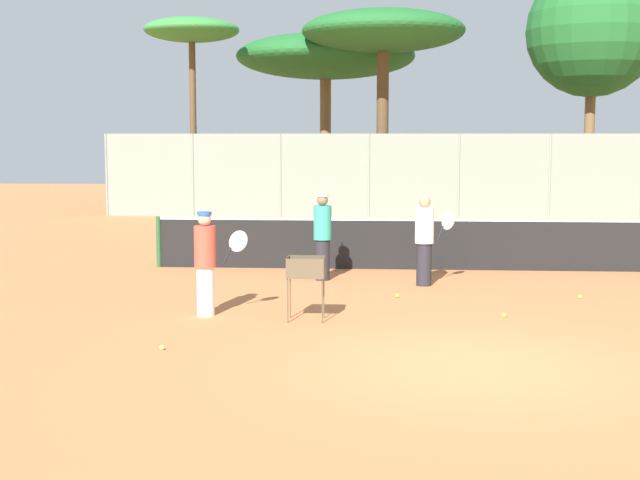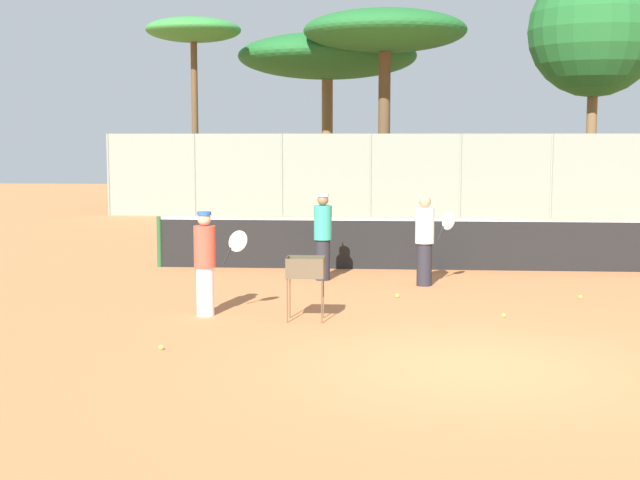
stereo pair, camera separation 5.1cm
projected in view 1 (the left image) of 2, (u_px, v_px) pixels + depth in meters
ground_plane at (472, 367)px, 10.63m from camera, size 80.00×80.00×0.00m
tennis_net at (434, 243)px, 18.30m from camera, size 11.62×0.10×1.07m
back_fence at (414, 176)px, 30.07m from camera, size 21.24×0.08×2.83m
tree_0 at (383, 33)px, 31.64m from camera, size 5.82×5.82×7.19m
tree_1 at (192, 33)px, 32.75m from camera, size 3.50×3.50×7.07m
tree_2 at (593, 31)px, 33.45m from camera, size 4.98×4.98×9.18m
tree_3 at (326, 57)px, 35.50m from camera, size 7.14×7.14×6.80m
player_white_outfit at (425, 240)px, 16.33m from camera, size 0.80×0.57×1.66m
player_red_cap at (323, 235)px, 16.97m from camera, size 0.34×0.89×1.65m
player_yellow_shirt at (206, 262)px, 13.58m from camera, size 0.84×0.43×1.60m
ball_cart at (306, 272)px, 13.22m from camera, size 0.56×0.41×0.96m
tennis_ball_0 at (580, 297)px, 15.08m from camera, size 0.07×0.07×0.07m
tennis_ball_1 at (504, 315)px, 13.53m from camera, size 0.07×0.07×0.07m
tennis_ball_2 at (162, 348)px, 11.46m from camera, size 0.07×0.07×0.07m
tennis_ball_3 at (397, 296)px, 15.20m from camera, size 0.07×0.07×0.07m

